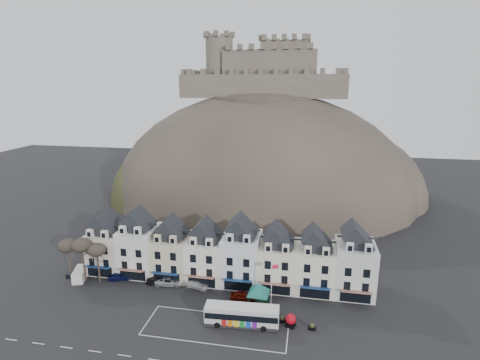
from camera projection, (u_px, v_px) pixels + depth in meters
The scene contains 21 objects.
ground at pixel (201, 331), 56.91m from camera, with size 300.00×300.00×0.00m, color black.
coach_bay_markings at pixel (216, 328), 57.74m from camera, with size 22.00×7.50×0.01m, color silver.
townhouse_terrace at pixel (225, 254), 70.72m from camera, with size 54.40×9.35×11.80m.
castle_hill at pixel (264, 198), 122.22m from camera, with size 100.00×76.00×68.00m.
castle at pixel (267, 71), 118.82m from camera, with size 50.20×22.20×22.00m.
tree_left_far at pixel (67, 246), 70.29m from camera, with size 3.61×3.61×8.24m.
tree_left_mid at pixel (82, 246), 69.67m from camera, with size 3.78×3.78×8.64m.
tree_left_near at pixel (97, 250), 69.31m from camera, with size 3.43×3.43×7.84m.
bus at pixel (242, 315), 58.02m from camera, with size 11.63×3.34×3.25m.
bus_shelter at pixel (259, 289), 62.23m from camera, with size 6.93×6.93×4.40m.
red_buoy at pixel (291, 320), 57.87m from camera, with size 1.72×1.72×2.07m.
flagpole at pixel (272, 282), 61.95m from camera, with size 1.13×0.38×8.04m.
white_van at pixel (80, 274), 71.77m from camera, with size 3.32×4.95×2.08m.
planter_west at pixel (283, 319), 59.00m from camera, with size 1.16×0.77×1.07m.
planter_east at pixel (312, 327), 57.16m from camera, with size 1.14×0.78×1.11m.
car_navy at pixel (120, 276), 71.62m from camera, with size 1.72×4.27×1.45m, color #0D1142.
car_black at pixel (159, 281), 70.01m from camera, with size 1.52×4.37×1.44m, color black.
car_silver at pixel (170, 281), 69.83m from camera, with size 2.54×5.42×1.53m, color #A8ABB0.
car_white at pixel (197, 284), 68.93m from camera, with size 1.88×4.63×1.34m, color silver.
car_maroon at pixel (243, 296), 64.90m from camera, with size 1.78×4.42×1.50m, color #5B0E05.
car_charcoal at pixel (251, 295), 65.40m from camera, with size 1.30×3.73×1.23m, color black.
Camera 1 is at (14.84, -47.27, 36.74)m, focal length 28.00 mm.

